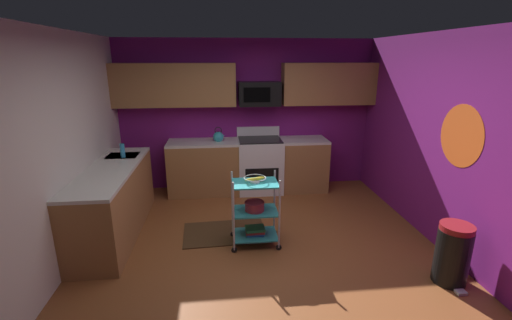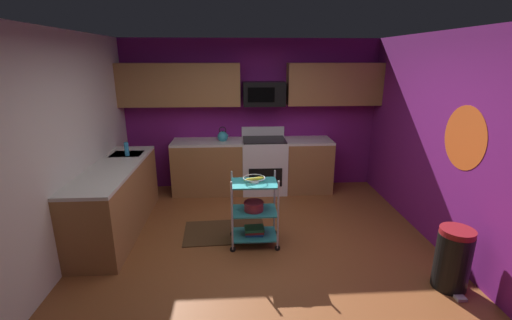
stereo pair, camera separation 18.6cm
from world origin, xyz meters
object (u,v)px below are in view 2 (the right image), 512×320
Objects in this scene: fruit_bowl at (254,179)px; mixing_bowl_large at (254,206)px; oven_range at (264,165)px; microwave at (264,94)px; trash_can at (453,259)px; rolling_cart at (254,211)px; kettle at (223,136)px; dish_soap_bottle at (127,149)px; book_stack at (254,231)px.

mixing_bowl_large is (-0.01, 0.00, -0.36)m from fruit_bowl.
mixing_bowl_large is (-0.28, -1.84, 0.04)m from oven_range.
microwave is 2.78× the size of mixing_bowl_large.
trash_can is at bearing -59.07° from oven_range.
microwave is at bearing 82.07° from rolling_cart.
fruit_bowl is 1.03× the size of kettle.
kettle is at bearing -179.69° from oven_range.
kettle is (-0.44, 1.84, 0.54)m from rolling_cart.
mixing_bowl_large is 1.26× the size of dish_soap_bottle.
rolling_cart is 4.57× the size of dish_soap_bottle.
oven_range is 1.86m from mixing_bowl_large.
book_stack is 0.38× the size of trash_can.
mixing_bowl_large is 1.95m from kettle.
book_stack is (-0.00, 0.00, -0.70)m from fruit_bowl.
mixing_bowl_large is at bearing -98.55° from oven_range.
fruit_bowl is 1.09× the size of book_stack.
oven_range is 1.67× the size of trash_can.
rolling_cart is (-0.27, -1.94, -1.25)m from microwave.
trash_can is at bearing -59.97° from microwave.
kettle reaches higher than mixing_bowl_large.
oven_range is at bearing 81.61° from rolling_cart.
rolling_cart is 3.63× the size of mixing_bowl_large.
rolling_cart is at bearing -28.59° from dish_soap_bottle.
microwave is 1.00m from kettle.
fruit_bowl reaches higher than trash_can.
mixing_bowl_large is at bearing 180.00° from book_stack.
microwave reaches higher than oven_range.
trash_can is at bearing -26.80° from rolling_cart.
kettle reaches higher than rolling_cart.
trash_can is (1.97, -0.99, -0.13)m from rolling_cart.
oven_range is at bearing 81.61° from fruit_bowl.
rolling_cart is at bearing 0.00° from mixing_bowl_large.
dish_soap_bottle reaches higher than fruit_bowl.
rolling_cart is at bearing 180.00° from fruit_bowl.
fruit_bowl is 0.36m from mixing_bowl_large.
book_stack is at bearing -28.59° from dish_soap_bottle.
kettle is at bearing -171.29° from microwave.
dish_soap_bottle is at bearing -154.86° from microwave.
oven_range is 1.57× the size of microwave.
dish_soap_bottle reaches higher than oven_range.
mixing_bowl_large is at bearing 180.00° from fruit_bowl.
book_stack is at bearing -97.93° from microwave.
dish_soap_bottle is at bearing 151.41° from rolling_cart.
rolling_cart is at bearing -98.39° from oven_range.
kettle reaches higher than trash_can.
oven_range is at bearing -89.74° from microwave.
dish_soap_bottle is at bearing 151.41° from fruit_bowl.
microwave reaches higher than kettle.
rolling_cart is 3.65× the size of book_stack.
rolling_cart is 1.96m from kettle.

